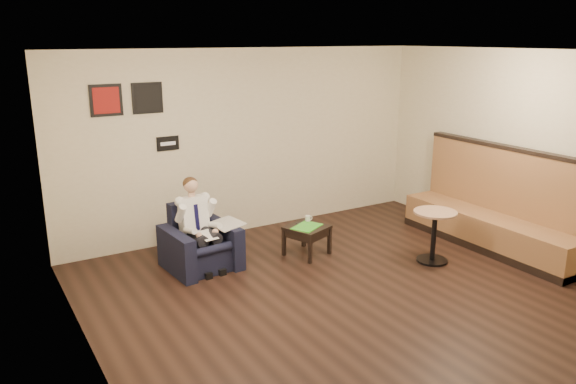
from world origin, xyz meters
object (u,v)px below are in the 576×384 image
armchair (200,238)px  side_table (307,240)px  cafe_table (434,237)px  coffee_mug (308,219)px  green_folder (307,227)px  seated_man (204,229)px  banquette (493,199)px  smartphone (301,223)px

armchair → side_table: (1.44, -0.33, -0.21)m
side_table → cafe_table: bearing=-39.1°
coffee_mug → side_table: bearing=-126.3°
green_folder → cafe_table: bearing=-38.0°
side_table → green_folder: 0.22m
green_folder → side_table: bearing=53.7°
seated_man → side_table: 1.50m
side_table → green_folder: green_folder is taller
armchair → banquette: banquette is taller
side_table → cafe_table: size_ratio=0.72×
coffee_mug → cafe_table: 1.74m
side_table → cafe_table: cafe_table is taller
side_table → banquette: bearing=-24.3°
green_folder → coffee_mug: (0.14, 0.19, 0.04)m
side_table → coffee_mug: coffee_mug is taller
armchair → cafe_table: size_ratio=1.21×
armchair → seated_man: seated_man is taller
green_folder → banquette: 2.70m
armchair → side_table: size_ratio=1.68×
seated_man → coffee_mug: bearing=-7.3°
seated_man → green_folder: size_ratio=2.72×
side_table → banquette: (2.44, -1.10, 0.51)m
armchair → cafe_table: (2.78, -1.42, -0.06)m
seated_man → banquette: bearing=-23.8°
seated_man → cafe_table: seated_man is taller
armchair → seated_man: 0.19m
armchair → banquette: size_ratio=0.31×
green_folder → smartphone: green_folder is taller
seated_man → coffee_mug: size_ratio=12.89×
side_table → armchair: bearing=166.9°
smartphone → side_table: bearing=-97.4°
armchair → green_folder: 1.47m
coffee_mug → banquette: 2.65m
smartphone → cafe_table: size_ratio=0.18×
armchair → cafe_table: armchair is taller
coffee_mug → banquette: bearing=-28.6°
banquette → armchair: bearing=159.7°
armchair → green_folder: (1.42, -0.36, 0.01)m
seated_man → armchair: bearing=90.0°
banquette → coffee_mug: bearing=151.4°
green_folder → cafe_table: size_ratio=0.59×
side_table → green_folder: (-0.02, -0.03, 0.21)m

